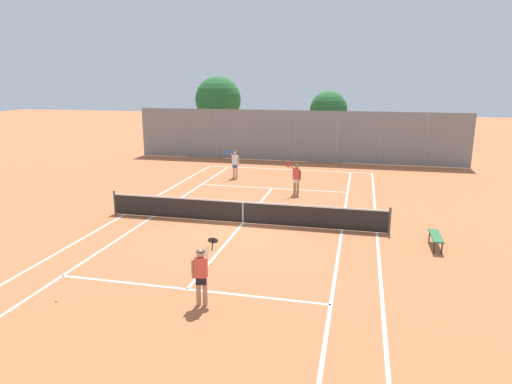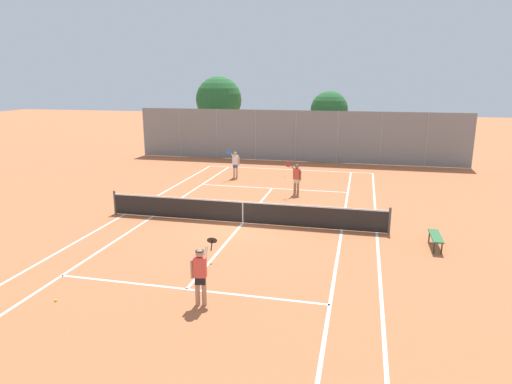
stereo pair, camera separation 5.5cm
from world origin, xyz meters
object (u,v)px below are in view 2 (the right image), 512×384
Objects in this scene: tennis_net at (243,211)px; tree_behind_right at (330,111)px; loose_tennis_ball_3 at (233,201)px; loose_tennis_ball_0 at (206,178)px; loose_tennis_ball_4 at (56,300)px; loose_tennis_ball_1 at (348,180)px; loose_tennis_ball_2 at (285,176)px; loose_tennis_ball_5 at (211,263)px; player_near_side at (200,273)px; player_far_right at (296,177)px; player_far_left at (235,163)px; courtside_bench at (436,237)px; tree_behind_left at (219,101)px.

tree_behind_right is at bearing 82.25° from tennis_net.
tennis_net is at bearing -67.38° from loose_tennis_ball_3.
loose_tennis_ball_4 is (1.21, -15.96, 0.00)m from loose_tennis_ball_0.
loose_tennis_ball_4 is at bearing -112.15° from tennis_net.
tennis_net is 181.82× the size of loose_tennis_ball_4.
loose_tennis_ball_1 is 1.00× the size of loose_tennis_ball_3.
loose_tennis_ball_0 is 1.00× the size of loose_tennis_ball_2.
tennis_net reaches higher than loose_tennis_ball_2.
loose_tennis_ball_0 is 1.00× the size of loose_tennis_ball_5.
player_near_side is 26.88× the size of loose_tennis_ball_2.
loose_tennis_ball_5 is (4.53, -12.53, 0.00)m from loose_tennis_ball_0.
loose_tennis_ball_2 is at bearing 106.82° from player_far_right.
loose_tennis_ball_0 is 16.01m from loose_tennis_ball_4.
tennis_net is at bearing -72.30° from player_far_left.
courtside_bench is 0.30× the size of tree_behind_right.
loose_tennis_ball_0 is at bearing 109.87° from loose_tennis_ball_5.
loose_tennis_ball_2 is at bearing 89.67° from loose_tennis_ball_5.
loose_tennis_ball_3 is at bearing -130.46° from loose_tennis_ball_1.
player_far_right is 26.88× the size of loose_tennis_ball_2.
loose_tennis_ball_0 is at bearing -170.57° from loose_tennis_ball_1.
player_far_left is at bearing 142.52° from player_far_right.
loose_tennis_ball_5 is (-3.96, -13.94, 0.00)m from loose_tennis_ball_1.
player_far_left is at bearing 102.26° from loose_tennis_ball_5.
tennis_net is 7.22m from player_near_side.
loose_tennis_ball_1 is at bearing 67.26° from loose_tennis_ball_4.
player_far_left is 26.88× the size of loose_tennis_ball_4.
loose_tennis_ball_4 is (-3.40, -17.63, 0.00)m from loose_tennis_ball_2.
courtside_bench reaches higher than loose_tennis_ball_4.
loose_tennis_ball_2 is (-1.31, 4.33, -0.89)m from player_far_right.
loose_tennis_ball_0 is 1.00× the size of loose_tennis_ball_1.
player_far_right is at bearing -37.48° from player_far_left.
tennis_net is at bearing -97.75° from tree_behind_right.
courtside_bench is (10.26, -9.81, -0.52)m from player_far_left.
player_near_side reaches higher than loose_tennis_ball_2.
tennis_net is at bearing -91.05° from loose_tennis_ball_2.
loose_tennis_ball_3 is at bearing 101.21° from player_near_side.
tree_behind_left reaches higher than player_far_left.
tree_behind_right reaches higher than loose_tennis_ball_2.
courtside_bench is at bearing -26.18° from loose_tennis_ball_3.
loose_tennis_ball_0 and loose_tennis_ball_4 have the same top height.
courtside_bench is at bearing -47.43° from player_far_right.
loose_tennis_ball_1 is at bearing 107.99° from courtside_bench.
loose_tennis_ball_4 is at bearing -85.68° from loose_tennis_ball_0.
tree_behind_right is at bearing 86.31° from player_near_side.
tree_behind_left reaches higher than player_near_side.
tennis_net is 181.82× the size of loose_tennis_ball_3.
loose_tennis_ball_3 is at bearing 153.82° from courtside_bench.
tennis_net is 1.97× the size of tree_behind_left.
tree_behind_right is at bearing 103.81° from loose_tennis_ball_1.
loose_tennis_ball_2 is at bearing -51.31° from tree_behind_left.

